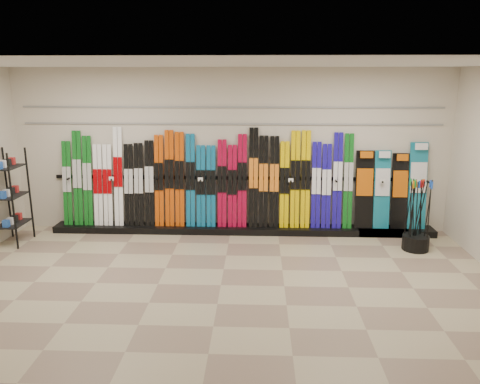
{
  "coord_description": "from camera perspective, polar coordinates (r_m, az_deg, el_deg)",
  "views": [
    {
      "loc": [
        0.51,
        -6.02,
        2.86
      ],
      "look_at": [
        0.23,
        1.0,
        1.1
      ],
      "focal_mm": 35.0,
      "sensor_mm": 36.0,
      "label": 1
    }
  ],
  "objects": [
    {
      "name": "floor",
      "position": [
        6.68,
        -2.35,
        -11.28
      ],
      "size": [
        8.0,
        8.0,
        0.0
      ],
      "primitive_type": "plane",
      "color": "#88715E",
      "rests_on": "ground"
    },
    {
      "name": "back_wall",
      "position": [
        8.64,
        -1.14,
        5.01
      ],
      "size": [
        8.0,
        0.0,
        8.0
      ],
      "primitive_type": "plane",
      "rotation": [
        1.57,
        0.0,
        0.0
      ],
      "color": "beige",
      "rests_on": "floor"
    },
    {
      "name": "ceiling",
      "position": [
        6.04,
        -2.65,
        15.38
      ],
      "size": [
        8.0,
        8.0,
        0.0
      ],
      "primitive_type": "plane",
      "rotation": [
        3.14,
        0.0,
        0.0
      ],
      "color": "silver",
      "rests_on": "back_wall"
    },
    {
      "name": "ski_rack_base",
      "position": [
        8.76,
        0.3,
        -4.57
      ],
      "size": [
        8.0,
        0.4,
        0.12
      ],
      "primitive_type": "cube",
      "color": "black",
      "rests_on": "floor"
    },
    {
      "name": "skis",
      "position": [
        8.63,
        -4.02,
        1.2
      ],
      "size": [
        5.37,
        0.26,
        1.82
      ],
      "color": "#10631A",
      "rests_on": "ski_rack_base"
    },
    {
      "name": "snowboards",
      "position": [
        8.95,
        17.98,
        0.35
      ],
      "size": [
        1.29,
        0.24,
        1.57
      ],
      "color": "black",
      "rests_on": "ski_rack_base"
    },
    {
      "name": "accessory_rack",
      "position": [
        8.94,
        -26.24,
        -0.59
      ],
      "size": [
        0.4,
        0.6,
        1.64
      ],
      "primitive_type": "cube",
      "color": "black",
      "rests_on": "floor"
    },
    {
      "name": "pole_bin",
      "position": [
        8.44,
        20.61,
        -5.79
      ],
      "size": [
        0.44,
        0.44,
        0.25
      ],
      "primitive_type": "cylinder",
      "color": "black",
      "rests_on": "floor"
    },
    {
      "name": "ski_poles",
      "position": [
        8.29,
        20.79,
        -2.62
      ],
      "size": [
        0.39,
        0.26,
        1.18
      ],
      "color": "black",
      "rests_on": "pole_bin"
    },
    {
      "name": "slatwall_rail_0",
      "position": [
        8.56,
        -1.16,
        8.29
      ],
      "size": [
        7.6,
        0.02,
        0.03
      ],
      "primitive_type": "cube",
      "color": "gray",
      "rests_on": "back_wall"
    },
    {
      "name": "slatwall_rail_1",
      "position": [
        8.53,
        -1.17,
        10.3
      ],
      "size": [
        7.6,
        0.02,
        0.03
      ],
      "primitive_type": "cube",
      "color": "gray",
      "rests_on": "back_wall"
    }
  ]
}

